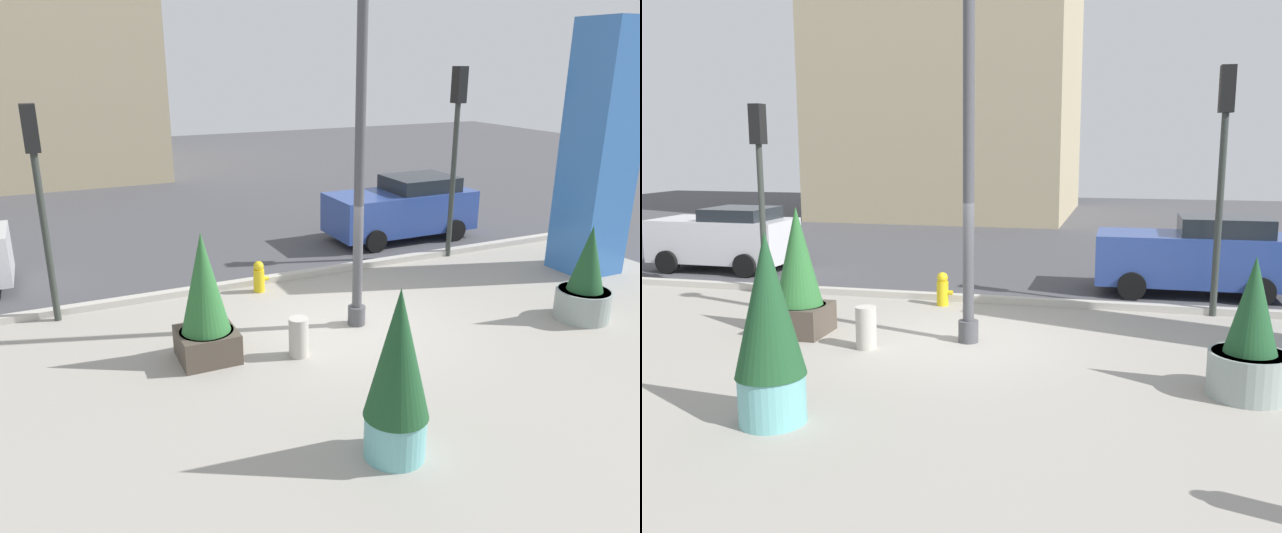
{
  "view_description": "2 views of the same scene",
  "coord_description": "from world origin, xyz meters",
  "views": [
    {
      "loc": [
        -5.34,
        -10.2,
        5.19
      ],
      "look_at": [
        -0.37,
        0.46,
        1.21
      ],
      "focal_mm": 34.55,
      "sensor_mm": 36.0,
      "label": 1
    },
    {
      "loc": [
        2.9,
        -11.66,
        3.53
      ],
      "look_at": [
        0.03,
        0.42,
        1.3
      ],
      "focal_mm": 38.83,
      "sensor_mm": 36.0,
      "label": 2
    }
  ],
  "objects": [
    {
      "name": "potted_plant_near_right",
      "position": [
        -1.37,
        -4.11,
        1.25
      ],
      "size": [
        0.89,
        0.89,
        2.47
      ],
      "color": "#6BB2B2",
      "rests_on": "ground_plane"
    },
    {
      "name": "traffic_light_corner",
      "position": [
        4.72,
        3.02,
        3.36
      ],
      "size": [
        0.28,
        0.42,
        5.01
      ],
      "color": "#333833",
      "rests_on": "ground_plane"
    },
    {
      "name": "curb_strip",
      "position": [
        0.0,
        3.12,
        0.08
      ],
      "size": [
        18.0,
        0.24,
        0.16
      ],
      "primitive_type": "cube",
      "color": "#B7B2A8",
      "rests_on": "ground_plane"
    },
    {
      "name": "ground_plane",
      "position": [
        0.0,
        4.0,
        0.0
      ],
      "size": [
        60.0,
        60.0,
        0.0
      ],
      "primitive_type": "plane",
      "color": "#47474C"
    },
    {
      "name": "potted_plant_near_left",
      "position": [
        -2.93,
        -0.2,
        1.11
      ],
      "size": [
        1.02,
        1.02,
        2.39
      ],
      "color": "#4C4238",
      "rests_on": "ground_plane"
    },
    {
      "name": "plaza_pavement",
      "position": [
        0.0,
        -2.0,
        0.0
      ],
      "size": [
        18.0,
        10.0,
        0.02
      ],
      "primitive_type": "cube",
      "color": "#9E998E",
      "rests_on": "ground_plane"
    },
    {
      "name": "concrete_bollard",
      "position": [
        -1.39,
        -0.8,
        0.38
      ],
      "size": [
        0.36,
        0.36,
        0.75
      ],
      "primitive_type": "cylinder",
      "color": "#B2ADA3",
      "rests_on": "ground_plane"
    },
    {
      "name": "car_intersection",
      "position": [
        -7.97,
        5.45,
        0.9
      ],
      "size": [
        3.85,
        2.07,
        1.76
      ],
      "color": "silver",
      "rests_on": "ground_plane"
    },
    {
      "name": "lamp_post",
      "position": [
        0.24,
        0.0,
        3.17
      ],
      "size": [
        0.44,
        0.44,
        6.5
      ],
      "color": "#4C4C51",
      "rests_on": "ground_plane"
    },
    {
      "name": "car_far_lane",
      "position": [
        4.54,
        5.13,
        0.93
      ],
      "size": [
        4.41,
        2.11,
        1.85
      ],
      "color": "#2D4793",
      "rests_on": "ground_plane"
    },
    {
      "name": "fire_hydrant",
      "position": [
        -0.93,
        2.62,
        0.37
      ],
      "size": [
        0.36,
        0.26,
        0.75
      ],
      "color": "gold",
      "rests_on": "ground_plane"
    },
    {
      "name": "potted_plant_curbside",
      "position": [
        4.66,
        -1.73,
        0.79
      ],
      "size": [
        1.12,
        1.12,
        2.02
      ],
      "color": "gray",
      "rests_on": "ground_plane"
    },
    {
      "name": "traffic_light_far_side",
      "position": [
        -5.31,
        2.82,
        2.96
      ],
      "size": [
        0.28,
        0.42,
        4.39
      ],
      "color": "#333833",
      "rests_on": "ground_plane"
    }
  ]
}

